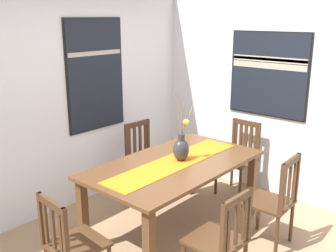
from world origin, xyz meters
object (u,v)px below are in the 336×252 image
chair_0 (145,158)px  chair_1 (221,240)px  painting_on_side_wall (268,74)px  chair_2 (240,156)px  painting_on_back_wall (95,75)px  chair_4 (71,244)px  centerpiece_vase (181,148)px  dining_table (174,172)px  chair_3 (274,200)px

chair_0 → chair_1: bearing=-117.9°
painting_on_side_wall → chair_1: bearing=-161.1°
chair_0 → chair_2: (0.82, -0.88, 0.01)m
painting_on_back_wall → chair_4: bearing=-136.2°
chair_0 → painting_on_back_wall: size_ratio=0.70×
centerpiece_vase → chair_2: (1.19, 0.01, -0.42)m
dining_table → painting_on_side_wall: (1.55, -0.19, 0.85)m
painting_on_side_wall → painting_on_back_wall: bearing=133.4°
dining_table → chair_0: (0.45, 0.87, -0.19)m
centerpiece_vase → chair_2: size_ratio=0.77×
chair_2 → painting_on_side_wall: size_ratio=0.90×
dining_table → chair_2: chair_2 is taller
centerpiece_vase → painting_on_side_wall: (1.46, -0.17, 0.60)m
chair_4 → painting_on_back_wall: bearing=43.8°
centerpiece_vase → chair_3: size_ratio=0.76×
painting_on_side_wall → dining_table: bearing=173.0°
centerpiece_vase → chair_3: centerpiece_vase is taller
dining_table → painting_on_side_wall: size_ratio=1.79×
centerpiece_vase → painting_on_side_wall: bearing=-6.8°
chair_0 → chair_3: bearing=-90.5°
chair_0 → chair_4: (-1.75, -0.88, -0.02)m
chair_0 → painting_on_side_wall: 1.84m
dining_table → chair_0: size_ratio=1.97×
chair_1 → chair_3: bearing=-0.9°
chair_1 → painting_on_side_wall: 2.38m
dining_table → centerpiece_vase: (0.09, -0.02, 0.24)m
dining_table → chair_0: chair_0 is taller
chair_2 → chair_3: bearing=-133.4°
dining_table → painting_on_back_wall: bearing=85.4°
chair_0 → dining_table: bearing=-117.6°
chair_4 → chair_3: bearing=-27.0°
chair_0 → chair_3: chair_3 is taller
chair_3 → painting_on_side_wall: (1.11, 0.71, 1.04)m
painting_on_back_wall → painting_on_side_wall: painting_on_back_wall is taller
chair_3 → painting_on_side_wall: size_ratio=0.92×
chair_0 → chair_2: bearing=-46.9°
chair_0 → chair_1: size_ratio=1.03×
chair_3 → painting_on_back_wall: size_ratio=0.71×
chair_4 → chair_0: bearing=26.8°
centerpiece_vase → chair_1: size_ratio=0.79×
painting_on_side_wall → chair_3: bearing=-147.6°
dining_table → centerpiece_vase: centerpiece_vase is taller
chair_0 → painting_on_side_wall: size_ratio=0.91×
chair_2 → chair_3: (-0.84, -0.89, -0.01)m
dining_table → painting_on_back_wall: size_ratio=1.38×
chair_3 → painting_on_side_wall: 1.67m
chair_0 → painting_on_side_wall: bearing=-44.1°
dining_table → chair_2: (1.28, -0.01, -0.18)m
dining_table → centerpiece_vase: bearing=-10.7°
centerpiece_vase → chair_4: bearing=179.9°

